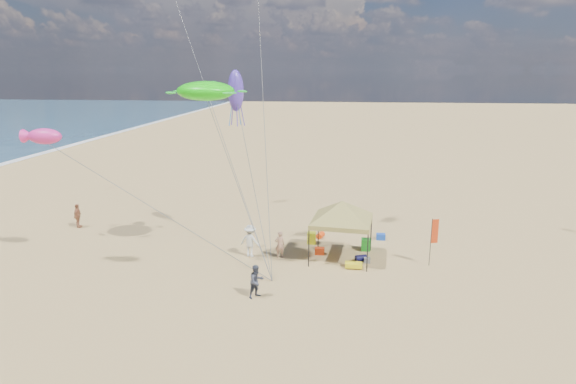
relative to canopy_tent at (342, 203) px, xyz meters
name	(u,v)px	position (x,y,z in m)	size (l,w,h in m)	color
ground	(281,287)	(-2.86, -4.01, -3.21)	(280.00, 280.00, 0.00)	tan
canopy_tent	(342,203)	(0.00, 0.00, 0.00)	(6.21, 6.21, 3.85)	black
feather_flag	(434,234)	(4.88, -0.43, -1.42)	(0.39, 0.14, 2.65)	black
cooler_red	(320,251)	(-1.21, 0.48, -3.02)	(0.54, 0.38, 0.38)	red
cooler_blue	(381,237)	(2.43, 3.37, -3.02)	(0.54, 0.38, 0.38)	blue
bag_navy	(361,258)	(1.11, -0.28, -3.03)	(0.36, 0.36, 0.60)	#0C0C35
bag_orange	(320,235)	(-1.31, 3.25, -3.03)	(0.36, 0.36, 0.60)	#F8440D
chair_green	(366,244)	(1.42, 1.43, -2.86)	(0.50, 0.50, 0.70)	#198E1E
chair_yellow	(312,238)	(-1.79, 2.20, -2.86)	(0.50, 0.50, 0.70)	#E9F31B
crate_grey	(367,260)	(1.44, -0.46, -3.07)	(0.34, 0.30, 0.28)	slate
beach_cart	(354,265)	(0.69, -1.35, -3.01)	(0.90, 0.50, 0.24)	yellow
person_near_a	(280,244)	(-3.41, -0.24, -2.44)	(0.56, 0.37, 1.53)	tan
person_near_b	(257,281)	(-3.81, -5.24, -2.41)	(0.77, 0.60, 1.59)	#373B4B
person_near_c	(250,241)	(-5.07, -0.32, -2.28)	(1.20, 0.69, 1.86)	silver
person_far_a	(78,216)	(-17.51, 3.44, -2.40)	(0.95, 0.39, 1.62)	#9A5A3B
turtle_kite	(206,91)	(-6.95, -1.48, 6.01)	(2.92, 2.34, 0.97)	#13E50B
fish_kite	(45,136)	(-14.93, -2.92, 3.80)	(1.80, 0.90, 0.80)	#DE2A8A
squid_kite	(236,91)	(-6.24, 2.14, 5.88)	(0.90, 0.90, 2.35)	#4F35B9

